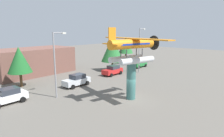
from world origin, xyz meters
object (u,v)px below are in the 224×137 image
at_px(display_pedestal, 131,81).
at_px(floatplane_monument, 133,48).
at_px(tree_center_back, 112,49).
at_px(car_mid_silver, 77,80).
at_px(streetlight_primary, 56,60).
at_px(car_near_white, 7,96).
at_px(car_far_red, 113,70).
at_px(tree_east, 19,60).
at_px(tree_far_east, 126,45).
at_px(streetlight_secondary, 140,47).
at_px(car_distant_green, 139,63).
at_px(storefront_building, 33,61).

height_order(display_pedestal, floatplane_monument, floatplane_monument).
bearing_deg(tree_center_back, floatplane_monument, -131.40).
relative_size(car_mid_silver, streetlight_primary, 0.53).
height_order(display_pedestal, tree_center_back, tree_center_back).
distance_m(floatplane_monument, car_near_white, 15.23).
bearing_deg(tree_center_back, car_far_red, -138.53).
relative_size(tree_east, tree_center_back, 0.85).
distance_m(display_pedestal, tree_far_east, 25.65).
xyz_separation_m(floatplane_monument, tree_center_back, (10.96, 12.43, -1.73)).
height_order(floatplane_monument, car_far_red, floatplane_monument).
bearing_deg(streetlight_secondary, tree_center_back, 115.13).
height_order(car_distant_green, tree_center_back, tree_center_back).
xyz_separation_m(floatplane_monument, streetlight_secondary, (13.30, 7.45, -1.23)).
height_order(display_pedestal, car_distant_green, display_pedestal).
distance_m(streetlight_primary, tree_east, 8.00).
height_order(car_far_red, tree_east, tree_east).
xyz_separation_m(streetlight_secondary, tree_east, (-19.68, 7.75, -0.93)).
bearing_deg(car_distant_green, car_far_red, 2.02).
relative_size(tree_east, tree_far_east, 0.89).
relative_size(floatplane_monument, streetlight_secondary, 1.22).
xyz_separation_m(floatplane_monument, tree_east, (-6.38, 15.20, -2.16)).
bearing_deg(car_near_white, tree_center_back, -172.81).
bearing_deg(tree_far_east, floatplane_monument, -141.75).
distance_m(floatplane_monument, tree_center_back, 16.67).
xyz_separation_m(display_pedestal, streetlight_primary, (-5.39, 7.25, 2.39)).
height_order(car_near_white, car_mid_silver, same).
height_order(car_near_white, tree_center_back, tree_center_back).
height_order(car_far_red, streetlight_secondary, streetlight_secondary).
height_order(car_mid_silver, tree_east, tree_east).
distance_m(streetlight_primary, tree_center_back, 17.27).
xyz_separation_m(streetlight_primary, streetlight_secondary, (18.82, 0.17, 0.28)).
height_order(car_distant_green, streetlight_primary, streetlight_primary).
relative_size(car_mid_silver, car_distant_green, 1.00).
bearing_deg(car_mid_silver, display_pedestal, 94.39).
xyz_separation_m(car_near_white, streetlight_primary, (4.94, -2.45, 3.74)).
bearing_deg(streetlight_primary, streetlight_secondary, 0.52).
bearing_deg(streetlight_primary, car_distant_green, 7.41).
relative_size(car_distant_green, streetlight_primary, 0.53).
height_order(car_far_red, tree_far_east, tree_far_east).
height_order(tree_east, tree_far_east, tree_far_east).
relative_size(car_near_white, tree_east, 0.72).
relative_size(floatplane_monument, tree_center_back, 1.50).
relative_size(car_far_red, tree_center_back, 0.61).
relative_size(storefront_building, tree_east, 2.40).
xyz_separation_m(floatplane_monument, tree_far_east, (20.00, 15.76, -1.60)).
bearing_deg(floatplane_monument, car_near_white, 150.75).
height_order(floatplane_monument, car_near_white, floatplane_monument).
bearing_deg(car_distant_green, display_pedestal, 29.92).
xyz_separation_m(car_mid_silver, car_far_red, (9.01, 0.63, 0.00)).
bearing_deg(tree_east, streetlight_secondary, -21.50).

